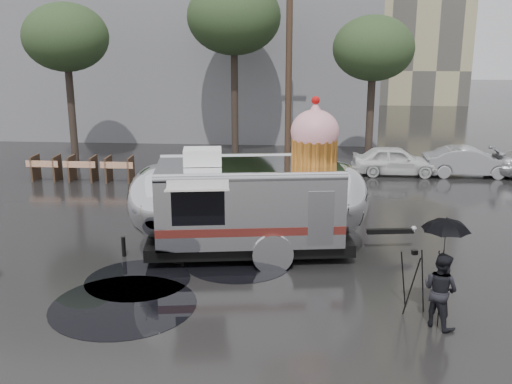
{
  "coord_description": "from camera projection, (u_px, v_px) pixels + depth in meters",
  "views": [
    {
      "loc": [
        3.12,
        -12.61,
        5.94
      ],
      "look_at": [
        1.95,
        2.58,
        1.73
      ],
      "focal_mm": 42.0,
      "sensor_mm": 36.0,
      "label": 1
    }
  ],
  "objects": [
    {
      "name": "puddles",
      "position": [
        92.0,
        272.0,
        15.03
      ],
      "size": [
        11.51,
        6.3,
        0.01
      ],
      "color": "black",
      "rests_on": "ground"
    },
    {
      "name": "grey_building",
      "position": [
        184.0,
        17.0,
        35.56
      ],
      "size": [
        22.0,
        12.0,
        13.0
      ],
      "primitive_type": "cube",
      "color": "slate",
      "rests_on": "ground"
    },
    {
      "name": "airstream_trailer",
      "position": [
        252.0,
        200.0,
        15.88
      ],
      "size": [
        7.98,
        3.75,
        4.33
      ],
      "rotation": [
        0.0,
        0.0,
        0.14
      ],
      "color": "silver",
      "rests_on": "ground"
    },
    {
      "name": "umbrella_black",
      "position": [
        445.0,
        237.0,
        11.82
      ],
      "size": [
        1.17,
        1.17,
        2.35
      ],
      "color": "black",
      "rests_on": "ground"
    },
    {
      "name": "person_right",
      "position": [
        440.0,
        290.0,
        12.12
      ],
      "size": [
        0.83,
        0.84,
        1.59
      ],
      "primitive_type": "imported",
      "rotation": [
        0.0,
        0.0,
        2.33
      ],
      "color": "black",
      "rests_on": "ground"
    },
    {
      "name": "tree_left",
      "position": [
        66.0,
        38.0,
        25.49
      ],
      "size": [
        3.64,
        3.64,
        6.95
      ],
      "color": "#382D26",
      "rests_on": "ground"
    },
    {
      "name": "utility_pole",
      "position": [
        289.0,
        58.0,
        25.97
      ],
      "size": [
        1.6,
        0.28,
        9.0
      ],
      "color": "#473323",
      "rests_on": "ground"
    },
    {
      "name": "tree_mid",
      "position": [
        234.0,
        18.0,
        26.66
      ],
      "size": [
        4.2,
        4.2,
        8.03
      ],
      "color": "#382D26",
      "rests_on": "ground"
    },
    {
      "name": "tree_right",
      "position": [
        373.0,
        49.0,
        24.64
      ],
      "size": [
        3.36,
        3.36,
        6.42
      ],
      "color": "#382D26",
      "rests_on": "ground"
    },
    {
      "name": "tripod",
      "position": [
        413.0,
        276.0,
        12.8
      ],
      "size": [
        0.56,
        0.56,
        1.39
      ],
      "rotation": [
        0.0,
        0.0,
        0.28
      ],
      "color": "black",
      "rests_on": "ground"
    },
    {
      "name": "barricade_row",
      "position": [
        83.0,
        168.0,
        23.78
      ],
      "size": [
        4.3,
        0.8,
        1.0
      ],
      "color": "#473323",
      "rests_on": "ground"
    },
    {
      "name": "ground",
      "position": [
        164.0,
        291.0,
        13.93
      ],
      "size": [
        120.0,
        120.0,
        0.0
      ],
      "primitive_type": "plane",
      "color": "black",
      "rests_on": "ground"
    }
  ]
}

